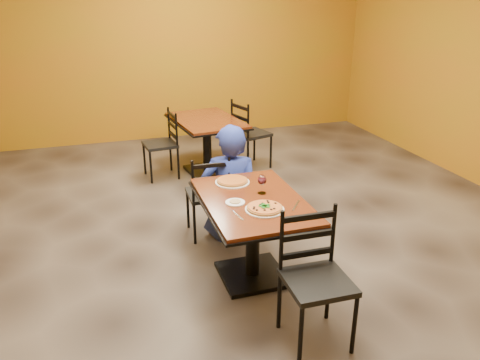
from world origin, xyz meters
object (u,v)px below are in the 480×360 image
object	(u,v)px
diner	(230,182)
plate_main	(265,209)
plate_far	(232,182)
side_plate	(235,202)
table_main	(253,220)
chair_second_left	(160,145)
wine_glass	(262,183)
pizza_main	(265,208)
chair_main_near	(318,283)
pizza_far	(232,180)
table_second	(207,133)
chair_second_right	(251,134)
chair_main_far	(208,194)

from	to	relation	value
diner	plate_main	bearing A→B (deg)	104.15
plate_far	side_plate	size ratio (longest dim) A/B	1.94
table_main	chair_second_left	bearing A→B (deg)	98.04
plate_main	wine_glass	xyz separation A→B (m)	(0.09, 0.32, 0.08)
plate_main	wine_glass	world-z (taller)	wine_glass
pizza_main	chair_second_left	bearing A→B (deg)	97.75
diner	wine_glass	xyz separation A→B (m)	(0.06, -0.72, 0.25)
diner	plate_far	bearing A→B (deg)	91.64
chair_second_left	plate_far	world-z (taller)	chair_second_left
diner	pizza_main	xyz separation A→B (m)	(-0.03, -1.04, 0.18)
pizza_main	diner	bearing A→B (deg)	88.42
wine_glass	chair_second_left	bearing A→B (deg)	100.72
chair_main_near	chair_second_left	bearing A→B (deg)	99.85
plate_far	pizza_far	world-z (taller)	pizza_far
pizza_main	plate_far	bearing A→B (deg)	96.95
table_main	pizza_far	size ratio (longest dim) A/B	4.39
plate_far	side_plate	distance (m)	0.44
table_second	plate_far	world-z (taller)	plate_far
wine_glass	plate_far	bearing A→B (deg)	119.02
diner	wine_glass	distance (m)	0.77
side_plate	wine_glass	xyz separation A→B (m)	(0.27, 0.12, 0.08)
chair_main_near	side_plate	bearing A→B (deg)	111.49
chair_main_near	diner	bearing A→B (deg)	95.06
chair_second_left	chair_second_right	size ratio (longest dim) A/B	0.93
diner	pizza_main	size ratio (longest dim) A/B	4.14
plate_far	pizza_far	bearing A→B (deg)	0.00
chair_second_left	table_second	bearing A→B (deg)	84.14
table_main	plate_far	world-z (taller)	plate_far
chair_main_near	plate_far	xyz separation A→B (m)	(-0.22, 1.30, 0.27)
table_second	side_plate	distance (m)	2.73
chair_main_near	chair_second_right	size ratio (longest dim) A/B	1.00
plate_main	pizza_far	xyz separation A→B (m)	(-0.08, 0.62, 0.02)
pizza_main	chair_second_right	bearing A→B (deg)	72.86
chair_main_near	chair_main_far	distance (m)	1.83
table_main	diner	bearing A→B (deg)	86.79
chair_main_near	wine_glass	xyz separation A→B (m)	(-0.05, 1.00, 0.36)
plate_main	pizza_main	size ratio (longest dim) A/B	1.09
side_plate	chair_second_right	bearing A→B (deg)	68.27
chair_second_right	pizza_far	xyz separation A→B (m)	(-0.97, -2.26, 0.29)
diner	table_main	bearing A→B (deg)	102.52
table_main	chair_second_right	bearing A→B (deg)	71.18
pizza_far	side_plate	distance (m)	0.44
table_main	wine_glass	size ratio (longest dim) A/B	6.83
chair_main_near	chair_main_far	world-z (taller)	chair_main_near
chair_main_far	wine_glass	size ratio (longest dim) A/B	4.88
chair_second_right	plate_far	xyz separation A→B (m)	(-0.97, -2.26, 0.27)
table_second	wine_glass	bearing A→B (deg)	-93.46
chair_main_far	plate_far	distance (m)	0.61
chair_main_near	side_plate	distance (m)	0.97
pizza_far	wine_glass	bearing A→B (deg)	-60.98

